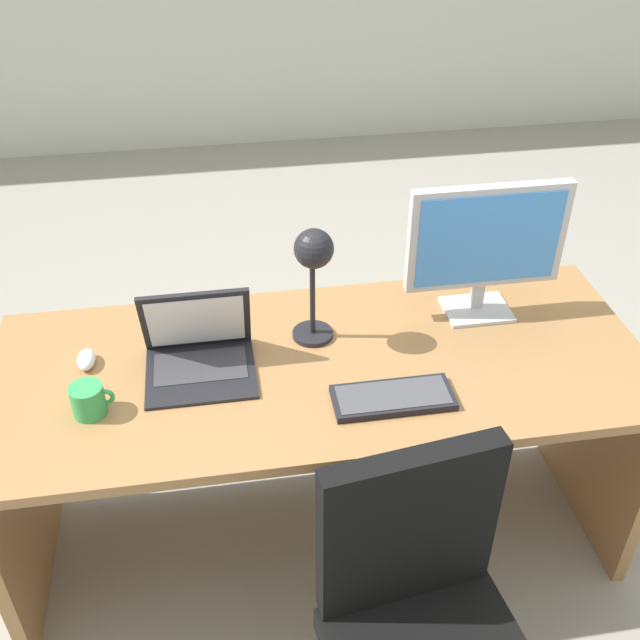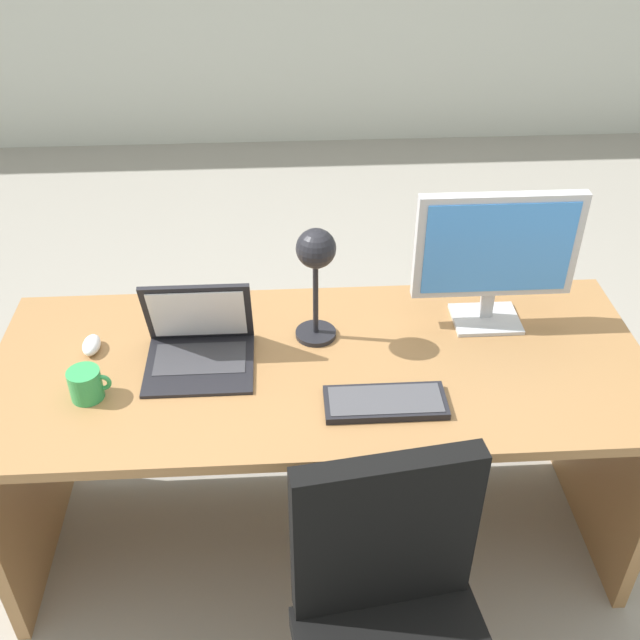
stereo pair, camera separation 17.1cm
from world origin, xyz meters
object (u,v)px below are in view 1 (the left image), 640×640
object	(u,v)px
monitor	(487,242)
desk_lamp	(314,263)
laptop	(198,342)
mouse	(86,360)
coffee_mug	(89,400)
desk	(319,408)
keyboard	(393,398)

from	to	relation	value
monitor	desk_lamp	xyz separation A→B (m)	(-0.52, -0.07, 0.02)
laptop	mouse	world-z (taller)	laptop
coffee_mug	laptop	bearing A→B (deg)	29.54
laptop	desk	bearing A→B (deg)	0.53
laptop	coffee_mug	distance (m)	0.33
desk_lamp	coffee_mug	bearing A→B (deg)	-161.14
desk	laptop	xyz separation A→B (m)	(-0.34, -0.00, 0.30)
laptop	keyboard	world-z (taller)	laptop
laptop	coffee_mug	xyz separation A→B (m)	(-0.29, -0.16, -0.03)
desk_lamp	laptop	bearing A→B (deg)	-171.59
mouse	coffee_mug	xyz separation A→B (m)	(0.03, -0.20, 0.02)
laptop	desk_lamp	size ratio (longest dim) A/B	0.81
monitor	desk_lamp	bearing A→B (deg)	-172.48
monitor	desk	bearing A→B (deg)	-167.39
desk	keyboard	world-z (taller)	keyboard
keyboard	coffee_mug	xyz separation A→B (m)	(-0.79, 0.08, 0.03)
desk_lamp	coffee_mug	xyz separation A→B (m)	(-0.62, -0.21, -0.22)
mouse	desk_lamp	world-z (taller)	desk_lamp
desk_lamp	coffee_mug	distance (m)	0.69
desk	mouse	world-z (taller)	mouse
monitor	laptop	world-z (taller)	monitor
monitor	laptop	distance (m)	0.88
desk	monitor	world-z (taller)	monitor
desk	mouse	size ratio (longest dim) A/B	20.79
desk	monitor	distance (m)	0.71
monitor	desk_lamp	world-z (taller)	monitor
monitor	laptop	xyz separation A→B (m)	(-0.85, -0.12, -0.17)
desk	monitor	xyz separation A→B (m)	(0.51, 0.11, 0.47)
monitor	keyboard	bearing A→B (deg)	-134.49
monitor	coffee_mug	bearing A→B (deg)	-166.18
keyboard	desk	bearing A→B (deg)	122.94
keyboard	coffee_mug	bearing A→B (deg)	174.21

